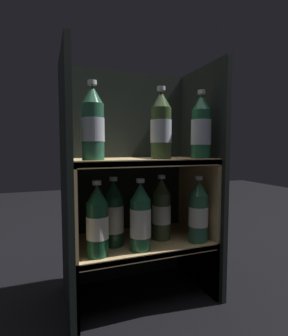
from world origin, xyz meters
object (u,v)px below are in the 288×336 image
(bottle_upper_front_1, at_px, (161,127))
(bottle_upper_front_2, at_px, (201,129))
(bottle_lower_front_1, at_px, (140,219))
(bottle_lower_front_2, at_px, (198,212))
(bottle_upper_front_0, at_px, (93,125))
(bottle_lower_back_1, at_px, (161,210))
(bottle_lower_front_0, at_px, (97,223))
(bottle_lower_back_0, at_px, (114,215))

(bottle_upper_front_1, xyz_separation_m, bottle_upper_front_2, (0.17, 0.00, -0.00))
(bottle_lower_front_1, relative_size, bottle_lower_front_2, 1.00)
(bottle_upper_front_0, xyz_separation_m, bottle_lower_back_1, (0.28, 0.08, -0.32))
(bottle_upper_front_2, distance_m, bottle_lower_back_1, 0.36)
(bottle_upper_front_0, relative_size, bottle_upper_front_2, 1.00)
(bottle_upper_front_0, distance_m, bottle_upper_front_1, 0.24)
(bottle_upper_front_1, height_order, bottle_upper_front_2, same)
(bottle_lower_front_0, relative_size, bottle_lower_front_2, 1.00)
(bottle_lower_front_0, height_order, bottle_lower_front_1, same)
(bottle_upper_front_0, distance_m, bottle_lower_front_1, 0.37)
(bottle_upper_front_2, relative_size, bottle_lower_front_2, 1.00)
(bottle_lower_front_0, bearing_deg, bottle_upper_front_1, 0.00)
(bottle_lower_back_1, bearing_deg, bottle_lower_front_2, -34.80)
(bottle_lower_back_0, bearing_deg, bottle_upper_front_2, -14.47)
(bottle_upper_front_0, relative_size, bottle_lower_front_2, 1.00)
(bottle_lower_front_1, bearing_deg, bottle_lower_front_2, -0.00)
(bottle_lower_back_1, bearing_deg, bottle_upper_front_1, -116.34)
(bottle_upper_front_2, bearing_deg, bottle_lower_front_1, 180.00)
(bottle_upper_front_2, bearing_deg, bottle_lower_front_2, 180.00)
(bottle_lower_front_2, height_order, bottle_lower_back_1, same)
(bottle_upper_front_1, relative_size, bottle_upper_front_2, 1.00)
(bottle_upper_front_0, xyz_separation_m, bottle_lower_front_0, (0.01, -0.00, -0.32))
(bottle_upper_front_1, bearing_deg, bottle_lower_back_1, 63.66)
(bottle_upper_front_1, bearing_deg, bottle_upper_front_2, 0.00)
(bottle_lower_back_0, bearing_deg, bottle_lower_front_0, -132.79)
(bottle_lower_front_0, distance_m, bottle_lower_back_0, 0.11)
(bottle_upper_front_0, xyz_separation_m, bottle_lower_front_2, (0.40, -0.00, -0.32))
(bottle_upper_front_1, relative_size, bottle_lower_front_2, 1.00)
(bottle_lower_front_0, height_order, bottle_lower_front_2, same)
(bottle_upper_front_0, bearing_deg, bottle_upper_front_2, -0.00)
(bottle_upper_front_2, bearing_deg, bottle_upper_front_0, 180.00)
(bottle_upper_front_2, bearing_deg, bottle_lower_front_0, 180.00)
(bottle_upper_front_1, relative_size, bottle_lower_front_0, 1.00)
(bottle_lower_front_1, distance_m, bottle_lower_back_1, 0.15)
(bottle_lower_front_1, height_order, bottle_lower_front_2, same)
(bottle_lower_front_1, xyz_separation_m, bottle_lower_front_2, (0.24, -0.00, 0.00))
(bottle_upper_front_0, xyz_separation_m, bottle_upper_front_2, (0.41, -0.00, -0.00))
(bottle_upper_front_1, distance_m, bottle_lower_front_2, 0.36)
(bottle_upper_front_1, distance_m, bottle_lower_front_1, 0.34)
(bottle_lower_front_1, xyz_separation_m, bottle_lower_back_0, (-0.08, 0.08, 0.00))
(bottle_upper_front_0, xyz_separation_m, bottle_lower_back_0, (0.09, 0.08, -0.33))
(bottle_upper_front_0, height_order, bottle_lower_front_2, bottle_upper_front_0)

